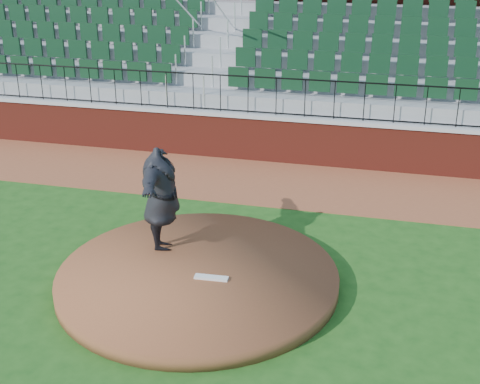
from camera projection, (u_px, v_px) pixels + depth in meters
name	position (u px, v px, depth m)	size (l,w,h in m)	color
ground	(220.00, 291.00, 11.45)	(90.00, 90.00, 0.00)	#1D4D16
warning_track	(277.00, 182.00, 16.29)	(34.00, 3.20, 0.01)	brown
field_wall	(289.00, 141.00, 17.50)	(34.00, 0.35, 1.20)	maroon
wall_cap	(290.00, 118.00, 17.25)	(34.00, 0.45, 0.10)	#B7B7B7
wall_railing	(291.00, 98.00, 17.04)	(34.00, 0.05, 1.00)	black
seating_stands	(307.00, 59.00, 19.29)	(34.00, 5.10, 4.60)	gray
concourse_wall	(320.00, 31.00, 21.63)	(34.00, 0.50, 5.50)	maroon
pitchers_mound	(198.00, 277.00, 11.64)	(5.07, 5.07, 0.25)	brown
pitching_rubber	(211.00, 278.00, 11.34)	(0.60, 0.15, 0.04)	white
pitcher	(161.00, 199.00, 12.05)	(2.52, 0.68, 2.05)	black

